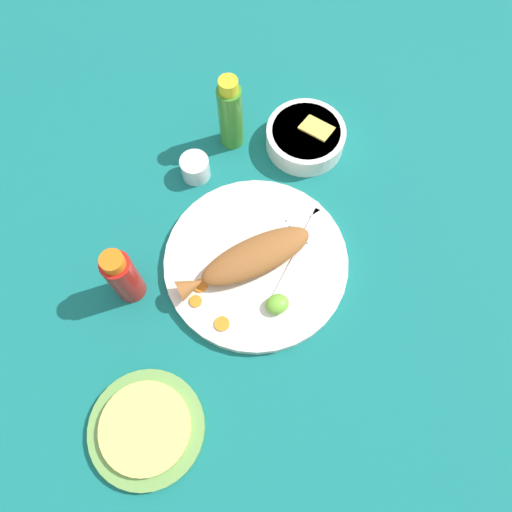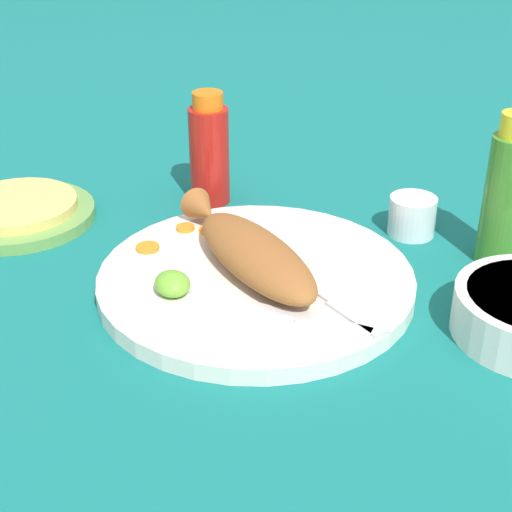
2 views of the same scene
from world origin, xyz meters
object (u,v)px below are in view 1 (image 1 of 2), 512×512
guacamole_bowl (306,136)px  tortilla_plate (147,429)px  fried_fish (250,259)px  fork_far (302,246)px  hot_sauce_bottle_green (230,115)px  salt_cup (195,169)px  hot_sauce_bottle_red (123,276)px  fork_near (284,226)px  main_plate (256,262)px

guacamole_bowl → tortilla_plate: bearing=-139.7°
tortilla_plate → fried_fish: bearing=36.5°
fork_far → guacamole_bowl: bearing=23.2°
hot_sauce_bottle_green → salt_cup: size_ratio=3.08×
hot_sauce_bottle_red → fried_fish: bearing=-11.5°
salt_cup → tortilla_plate: bearing=-120.0°
fork_far → hot_sauce_bottle_red: (-0.30, 0.05, 0.05)m
fried_fish → fork_near: (0.08, 0.04, -0.02)m
main_plate → salt_cup: salt_cup is taller
fork_far → guacamole_bowl: guacamole_bowl is taller
main_plate → hot_sauce_bottle_red: bearing=169.3°
fork_near → salt_cup: 0.21m
salt_cup → tortilla_plate: (-0.23, -0.41, -0.01)m
fried_fish → tortilla_plate: size_ratio=1.36×
hot_sauce_bottle_green → main_plate: bearing=-103.1°
fork_far → hot_sauce_bottle_green: bearing=55.2°
main_plate → fork_near: bearing=28.9°
fork_far → guacamole_bowl: size_ratio=0.99×
main_plate → salt_cup: bearing=98.5°
salt_cup → fork_far: bearing=-62.3°
main_plate → fork_far: 0.09m
fried_fish → fork_far: 0.10m
main_plate → tortilla_plate: size_ratio=1.78×
fried_fish → tortilla_plate: (-0.26, -0.19, -0.03)m
guacamole_bowl → salt_cup: bearing=175.0°
fork_far → hot_sauce_bottle_green: hot_sauce_bottle_green is taller
fork_far → hot_sauce_bottle_red: 0.31m
hot_sauce_bottle_red → hot_sauce_bottle_green: 0.36m
fork_near → hot_sauce_bottle_red: bearing=170.7°
fork_far → hot_sauce_bottle_red: hot_sauce_bottle_red is taller
hot_sauce_bottle_green → salt_cup: bearing=-153.8°
hot_sauce_bottle_green → tortilla_plate: size_ratio=0.92×
fried_fish → guacamole_bowl: size_ratio=1.63×
hot_sauce_bottle_red → guacamole_bowl: 0.44m
fried_fish → fork_near: fried_fish is taller
hot_sauce_bottle_red → hot_sauce_bottle_green: (0.28, 0.22, 0.01)m
tortilla_plate → main_plate: bearing=35.4°
hot_sauce_bottle_red → hot_sauce_bottle_green: bearing=38.4°
main_plate → hot_sauce_bottle_green: (0.06, 0.26, 0.07)m
main_plate → guacamole_bowl: size_ratio=2.13×
fork_far → salt_cup: (-0.12, 0.22, 0.00)m
fork_near → hot_sauce_bottle_red: hot_sauce_bottle_red is taller
fork_far → tortilla_plate: fork_far is taller
guacamole_bowl → fried_fish: bearing=-135.4°
main_plate → hot_sauce_bottle_green: bearing=76.9°
salt_cup → fork_near: bearing=-59.1°
salt_cup → guacamole_bowl: (0.22, -0.02, 0.01)m
fork_near → salt_cup: (-0.11, 0.18, 0.00)m
fork_near → tortilla_plate: 0.41m
fork_far → hot_sauce_bottle_green: size_ratio=0.90×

